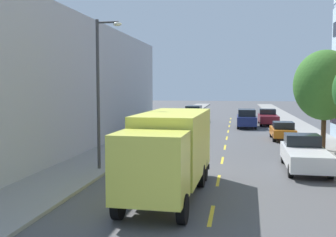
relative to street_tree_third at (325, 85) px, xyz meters
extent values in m
plane|color=#4C4C4F|center=(-6.40, 8.96, -4.38)|extent=(160.00, 160.00, 0.00)
cube|color=gray|center=(-13.50, 6.96, -4.31)|extent=(3.20, 120.00, 0.14)
cube|color=gray|center=(0.70, 6.96, -4.31)|extent=(3.20, 120.00, 0.14)
cube|color=yellow|center=(-6.40, -14.04, -4.37)|extent=(0.14, 2.20, 0.01)
cube|color=yellow|center=(-6.40, -9.04, -4.37)|extent=(0.14, 2.20, 0.01)
cube|color=yellow|center=(-6.40, -4.04, -4.37)|extent=(0.14, 2.20, 0.01)
cube|color=yellow|center=(-6.40, 0.96, -4.37)|extent=(0.14, 2.20, 0.01)
cube|color=yellow|center=(-6.40, 5.96, -4.37)|extent=(0.14, 2.20, 0.01)
cube|color=yellow|center=(-6.40, 10.96, -4.37)|extent=(0.14, 2.20, 0.01)
cube|color=yellow|center=(-6.40, 15.96, -4.37)|extent=(0.14, 2.20, 0.01)
cube|color=yellow|center=(-6.40, 20.96, -4.37)|extent=(0.14, 2.20, 0.01)
cube|color=yellow|center=(-6.40, 25.96, -4.37)|extent=(0.14, 2.20, 0.01)
cube|color=#1E232D|center=(1.73, 4.69, -2.38)|extent=(0.04, 2.61, 1.10)
cube|color=#1E232D|center=(1.73, 4.69, 0.96)|extent=(0.04, 2.61, 1.10)
cube|color=#A8A8AD|center=(-20.10, -1.04, 0.02)|extent=(10.00, 36.00, 8.79)
cylinder|color=#47331E|center=(0.00, 0.00, -2.97)|extent=(0.31, 0.31, 2.54)
ellipsoid|color=#387028|center=(0.00, 0.00, 0.01)|extent=(3.99, 3.99, 4.57)
cylinder|color=#38383D|center=(-12.50, -8.05, -0.50)|extent=(0.16, 0.16, 7.48)
cylinder|color=#38383D|center=(-11.95, -8.05, 3.09)|extent=(1.10, 0.10, 0.10)
ellipsoid|color=silver|center=(-11.45, -8.05, 2.99)|extent=(0.44, 0.28, 0.20)
cube|color=#D8D84C|center=(-8.17, -10.87, -2.43)|extent=(2.58, 5.86, 2.59)
cube|color=#D8D84C|center=(-8.29, -14.92, -2.62)|extent=(2.36, 1.97, 2.20)
cube|color=black|center=(-8.32, -15.82, -2.13)|extent=(2.02, 0.14, 0.97)
cube|color=black|center=(-8.08, -8.06, -3.95)|extent=(2.40, 0.24, 0.24)
cylinder|color=black|center=(-9.36, -14.93, -3.90)|extent=(0.31, 0.97, 0.96)
cylinder|color=black|center=(-7.24, -15.00, -3.90)|extent=(0.31, 0.97, 0.96)
cylinder|color=black|center=(-9.17, -9.15, -3.90)|extent=(0.31, 0.97, 0.96)
cylinder|color=black|center=(-7.05, -9.21, -3.90)|extent=(0.31, 0.97, 0.96)
cylinder|color=black|center=(-9.21, -10.25, -3.90)|extent=(0.31, 0.97, 0.96)
cylinder|color=black|center=(-7.09, -10.31, -3.90)|extent=(0.31, 0.97, 0.96)
cube|color=silver|center=(-2.13, -6.09, -3.65)|extent=(2.10, 5.34, 0.80)
cube|color=black|center=(-2.11, -4.92, -2.95)|extent=(1.79, 1.62, 0.60)
cylinder|color=black|center=(-1.20, -4.30, -4.05)|extent=(0.23, 0.66, 0.66)
cylinder|color=black|center=(-2.98, -4.27, -4.05)|extent=(0.23, 0.66, 0.66)
cylinder|color=black|center=(-1.27, -7.91, -4.05)|extent=(0.23, 0.66, 0.66)
cylinder|color=black|center=(-3.05, -7.87, -4.05)|extent=(0.23, 0.66, 0.66)
cube|color=#195B60|center=(-10.81, 20.95, -3.60)|extent=(2.03, 4.83, 0.90)
cube|color=black|center=(-10.81, 20.95, -2.80)|extent=(1.76, 2.81, 0.70)
cylinder|color=black|center=(-11.70, 19.34, -4.05)|extent=(0.23, 0.66, 0.66)
cylinder|color=black|center=(-9.97, 19.31, -4.05)|extent=(0.23, 0.66, 0.66)
cylinder|color=black|center=(-11.64, 22.60, -4.05)|extent=(0.23, 0.66, 0.66)
cylinder|color=black|center=(-9.91, 22.57, -4.05)|extent=(0.23, 0.66, 0.66)
cube|color=#194C28|center=(-10.67, 11.75, -3.75)|extent=(1.81, 4.50, 0.60)
cube|color=black|center=(-10.67, 11.98, -3.20)|extent=(1.59, 2.16, 0.50)
cylinder|color=black|center=(-11.45, 10.22, -4.05)|extent=(0.22, 0.66, 0.66)
cylinder|color=black|center=(-9.87, 10.22, -4.05)|extent=(0.22, 0.66, 0.66)
cylinder|color=black|center=(-11.46, 13.28, -4.05)|extent=(0.22, 0.66, 0.66)
cylinder|color=black|center=(-9.88, 13.28, -4.05)|extent=(0.22, 0.66, 0.66)
cube|color=maroon|center=(-2.17, 17.98, -3.65)|extent=(2.00, 5.30, 0.80)
cube|color=black|center=(-2.17, 19.14, -2.95)|extent=(1.76, 1.59, 0.60)
cylinder|color=black|center=(-1.28, 19.78, -4.05)|extent=(0.22, 0.66, 0.66)
cylinder|color=black|center=(-3.06, 19.78, -4.05)|extent=(0.22, 0.66, 0.66)
cylinder|color=black|center=(-1.28, 16.18, -4.05)|extent=(0.22, 0.66, 0.66)
cylinder|color=black|center=(-3.06, 16.18, -4.05)|extent=(0.22, 0.66, 0.66)
cube|color=black|center=(-10.65, 4.15, -3.60)|extent=(1.95, 4.80, 0.90)
cube|color=black|center=(-10.65, 4.15, -2.80)|extent=(1.72, 2.78, 0.70)
cylinder|color=black|center=(-11.51, 2.52, -4.05)|extent=(0.22, 0.66, 0.66)
cylinder|color=black|center=(-9.78, 2.52, -4.05)|extent=(0.22, 0.66, 0.66)
cylinder|color=black|center=(-11.51, 5.79, -4.05)|extent=(0.22, 0.66, 0.66)
cylinder|color=black|center=(-9.78, 5.79, -4.05)|extent=(0.22, 0.66, 0.66)
cube|color=orange|center=(-1.95, 5.75, -3.74)|extent=(1.74, 4.00, 0.62)
cube|color=black|center=(-1.95, 5.27, -3.15)|extent=(1.53, 1.68, 0.55)
cylinder|color=black|center=(-1.19, 7.11, -4.05)|extent=(0.22, 0.66, 0.66)
cylinder|color=black|center=(-2.71, 7.11, -4.05)|extent=(0.22, 0.66, 0.66)
cylinder|color=black|center=(-1.19, 4.39, -4.05)|extent=(0.22, 0.66, 0.66)
cylinder|color=black|center=(-2.71, 4.39, -4.05)|extent=(0.22, 0.66, 0.66)
cube|color=navy|center=(-4.60, 14.64, -3.60)|extent=(1.95, 4.80, 0.90)
cube|color=black|center=(-4.60, 14.64, -2.80)|extent=(1.72, 2.78, 0.70)
cylinder|color=black|center=(-3.74, 16.27, -4.05)|extent=(0.22, 0.66, 0.66)
cylinder|color=black|center=(-5.46, 16.27, -4.05)|extent=(0.22, 0.66, 0.66)
cylinder|color=black|center=(-3.74, 13.01, -4.05)|extent=(0.22, 0.66, 0.66)
cylinder|color=black|center=(-5.46, 13.01, -4.05)|extent=(0.22, 0.66, 0.66)
camera|label=1|loc=(-5.60, -26.99, -0.05)|focal=42.14mm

